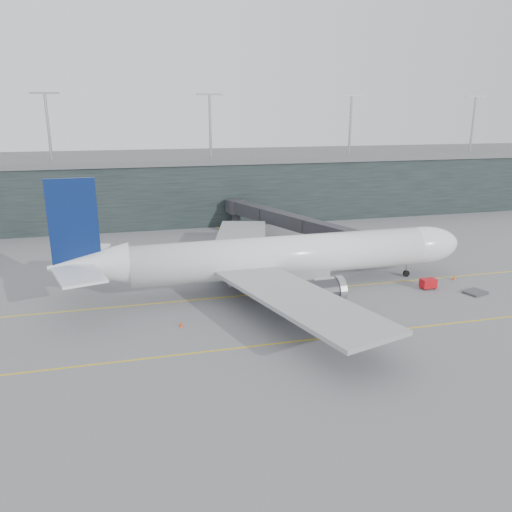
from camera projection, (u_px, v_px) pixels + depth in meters
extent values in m
plane|color=slate|center=(232.00, 287.00, 75.30)|extent=(320.00, 320.00, 0.00)
cube|color=gold|center=(238.00, 296.00, 71.58)|extent=(160.00, 0.25, 0.02)
cube|color=gold|center=(267.00, 345.00, 56.69)|extent=(160.00, 0.25, 0.02)
cube|color=gold|center=(237.00, 250.00, 95.09)|extent=(0.25, 60.00, 0.02)
cube|color=black|center=(186.00, 187.00, 127.32)|extent=(240.00, 35.00, 14.00)
cube|color=#545759|center=(185.00, 156.00, 125.19)|extent=(240.00, 36.00, 1.20)
cylinder|color=#9E9EA3|center=(48.00, 128.00, 106.72)|extent=(0.60, 0.60, 14.00)
cylinder|color=#9E9EA3|center=(210.00, 127.00, 115.00)|extent=(0.60, 0.60, 14.00)
cylinder|color=#9E9EA3|center=(350.00, 126.00, 123.28)|extent=(0.60, 0.60, 14.00)
cylinder|color=#9E9EA3|center=(473.00, 125.00, 131.55)|extent=(0.60, 0.60, 14.00)
cylinder|color=white|center=(283.00, 256.00, 73.46)|extent=(43.85, 6.51, 5.90)
ellipsoid|color=white|center=(422.00, 245.00, 79.27)|extent=(12.47, 6.07, 5.90)
cone|color=white|center=(89.00, 266.00, 66.51)|extent=(10.54, 5.81, 5.66)
cube|color=#909498|center=(276.00, 271.00, 73.86)|extent=(15.29, 4.97, 1.90)
cube|color=black|center=(442.00, 238.00, 79.91)|extent=(2.13, 2.88, 0.76)
cube|color=#909498|center=(298.00, 298.00, 59.34)|extent=(16.17, 28.89, 0.52)
cylinder|color=#323236|center=(317.00, 292.00, 66.27)|extent=(6.71, 3.42, 3.33)
cube|color=#909498|center=(241.00, 239.00, 86.69)|extent=(15.50, 28.87, 0.52)
cylinder|color=#323236|center=(276.00, 255.00, 83.03)|extent=(6.71, 3.42, 3.33)
cube|color=#091B4F|center=(73.00, 222.00, 64.48)|extent=(6.19, 0.56, 11.42)
cube|color=white|center=(79.00, 275.00, 61.29)|extent=(7.37, 9.66, 0.33)
cube|color=white|center=(84.00, 252.00, 70.99)|extent=(7.18, 9.59, 0.33)
cylinder|color=black|center=(406.00, 273.00, 79.94)|extent=(1.05, 0.40, 1.05)
cylinder|color=#9E9EA3|center=(407.00, 269.00, 79.74)|extent=(0.29, 0.29, 2.47)
cylinder|color=black|center=(266.00, 297.00, 69.51)|extent=(1.24, 0.49, 1.24)
cylinder|color=black|center=(250.00, 277.00, 77.98)|extent=(1.24, 0.49, 1.24)
cube|color=#2C2B31|center=(368.00, 242.00, 80.82)|extent=(4.34, 4.58, 2.84)
cube|color=#2C2B31|center=(332.00, 233.00, 87.39)|extent=(7.14, 13.20, 2.53)
cube|color=#2C2B31|center=(285.00, 220.00, 97.69)|extent=(7.37, 13.29, 2.63)
cube|color=#2C2B31|center=(247.00, 209.00, 107.98)|extent=(7.61, 13.38, 2.74)
cylinder|color=#9E9EA3|center=(329.00, 249.00, 88.83)|extent=(0.51, 0.51, 3.85)
cube|color=#323236|center=(328.00, 257.00, 89.26)|extent=(2.44, 2.15, 0.71)
cylinder|color=#2C2B31|center=(293.00, 202.00, 117.01)|extent=(4.05, 4.05, 3.04)
cylinder|color=#2C2B31|center=(293.00, 215.00, 117.91)|extent=(1.82, 1.82, 3.65)
cube|color=#B60D14|center=(428.00, 283.00, 74.35)|extent=(2.28, 1.50, 1.32)
cylinder|color=black|center=(425.00, 289.00, 73.85)|extent=(0.41, 0.17, 0.41)
cylinder|color=black|center=(435.00, 288.00, 74.28)|extent=(0.41, 0.17, 0.41)
cylinder|color=black|center=(421.00, 287.00, 74.78)|extent=(0.41, 0.17, 0.41)
cylinder|color=black|center=(430.00, 286.00, 75.22)|extent=(0.41, 0.17, 0.41)
cube|color=#3A3B40|center=(475.00, 292.00, 72.58)|extent=(3.59, 3.20, 0.30)
cube|color=#323236|center=(191.00, 269.00, 83.09)|extent=(2.60, 2.39, 0.21)
cube|color=#A3A8AF|center=(190.00, 264.00, 82.83)|extent=(2.18, 2.12, 1.57)
cube|color=navy|center=(190.00, 259.00, 82.60)|extent=(2.24, 2.19, 0.08)
cube|color=#323236|center=(207.00, 267.00, 84.69)|extent=(2.16, 1.88, 0.19)
cube|color=#9EA2AA|center=(207.00, 262.00, 84.45)|extent=(1.77, 1.70, 1.40)
cube|color=navy|center=(207.00, 258.00, 84.25)|extent=(1.83, 1.76, 0.07)
cube|color=#323236|center=(219.00, 265.00, 85.70)|extent=(2.52, 2.18, 0.22)
cube|color=#9FA2AA|center=(219.00, 259.00, 85.42)|extent=(2.07, 1.98, 1.66)
cube|color=navy|center=(219.00, 254.00, 85.18)|extent=(2.13, 2.05, 0.09)
cone|color=#E14D0C|center=(454.00, 278.00, 78.35)|extent=(0.48, 0.48, 0.76)
cone|color=orange|center=(351.00, 334.00, 58.54)|extent=(0.45, 0.45, 0.72)
cone|color=#CA6D0B|center=(280.00, 257.00, 89.23)|extent=(0.49, 0.49, 0.78)
cone|color=red|center=(181.00, 324.00, 61.35)|extent=(0.46, 0.46, 0.73)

